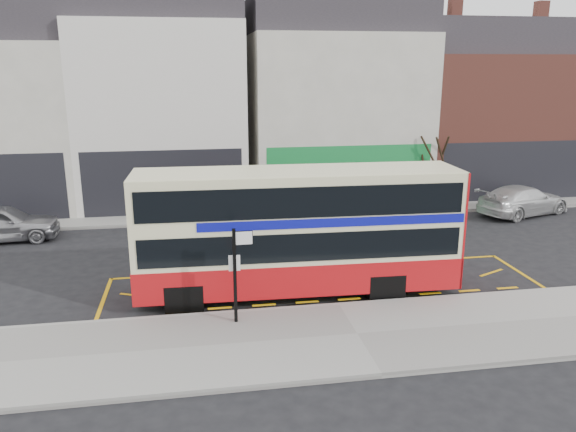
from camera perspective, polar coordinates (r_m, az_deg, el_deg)
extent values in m
plane|color=black|center=(17.32, 4.84, -8.82)|extent=(120.00, 120.00, 0.00)
cube|color=gray|center=(15.29, 7.03, -11.99)|extent=(40.00, 4.00, 0.15)
cube|color=gray|center=(16.96, 5.17, -9.09)|extent=(40.00, 0.15, 0.15)
cube|color=gray|center=(27.50, -0.82, 0.53)|extent=(50.00, 3.00, 0.15)
cube|color=beige|center=(31.88, -27.09, 8.08)|extent=(8.00, 8.00, 8.00)
cube|color=silver|center=(30.44, -12.50, 10.06)|extent=(8.00, 8.00, 9.00)
cube|color=#28262B|center=(30.47, -13.11, 20.21)|extent=(8.00, 7.20, 1.80)
cube|color=black|center=(26.91, -12.51, 3.17)|extent=(7.36, 0.06, 3.20)
cube|color=black|center=(26.97, -12.49, 2.77)|extent=(5.60, 0.04, 2.00)
cube|color=beige|center=(31.35, 4.43, 10.04)|extent=(9.00, 8.00, 8.50)
cube|color=#28262B|center=(31.32, 4.63, 19.47)|extent=(9.00, 7.20, 1.80)
cube|color=#157B36|center=(27.92, 6.29, 3.87)|extent=(8.28, 0.06, 3.20)
cube|color=black|center=(27.97, 6.27, 3.48)|extent=(6.30, 0.04, 2.00)
cube|color=brown|center=(34.68, 19.18, 8.92)|extent=(9.00, 8.00, 7.50)
cube|color=#28262B|center=(34.56, 19.87, 16.59)|extent=(9.00, 7.20, 1.80)
cube|color=brown|center=(32.52, 16.59, 19.29)|extent=(0.60, 0.60, 1.20)
cube|color=brown|center=(34.92, 24.30, 18.30)|extent=(0.60, 0.60, 1.20)
cube|color=black|center=(31.57, 22.26, 4.14)|extent=(8.28, 0.06, 3.20)
cube|color=black|center=(31.62, 22.20, 3.79)|extent=(6.30, 0.04, 2.00)
cube|color=beige|center=(17.29, 1.00, -1.28)|extent=(9.93, 2.54, 3.63)
cube|color=#AB0D12|center=(17.71, 0.98, -5.38)|extent=(9.97, 2.58, 0.99)
cube|color=#AB0D12|center=(18.67, 16.07, -0.64)|extent=(0.13, 2.28, 3.63)
cube|color=black|center=(17.37, 1.00, -2.06)|extent=(9.53, 2.59, 0.85)
cube|color=black|center=(17.02, 1.02, 2.27)|extent=(9.53, 2.59, 0.90)
cube|color=#0D1096|center=(17.32, 3.94, 0.33)|extent=(7.96, 2.53, 0.27)
cube|color=black|center=(17.40, -15.23, -3.35)|extent=(0.12, 2.06, 1.43)
cube|color=black|center=(16.98, -15.60, 1.68)|extent=(0.12, 2.06, 0.90)
cube|color=black|center=(17.15, -15.39, -0.65)|extent=(0.10, 1.57, 0.31)
cube|color=beige|center=(16.88, 1.03, 4.50)|extent=(9.92, 2.45, 0.11)
cylinder|color=black|center=(16.76, -10.51, -8.21)|extent=(0.90, 0.28, 0.90)
cylinder|color=black|center=(18.61, -10.26, -5.78)|extent=(0.90, 0.28, 0.90)
cylinder|color=black|center=(17.51, 9.99, -7.13)|extent=(0.90, 0.28, 0.90)
cylinder|color=black|center=(19.30, 8.19, -4.92)|extent=(0.90, 0.28, 0.90)
cube|color=black|center=(15.32, -5.42, -6.10)|extent=(0.09, 0.09, 2.67)
cube|color=white|center=(14.99, -4.50, -2.23)|extent=(0.48, 0.05, 0.39)
cube|color=white|center=(15.24, -5.47, -4.78)|extent=(0.31, 0.04, 0.45)
imported|color=#98989C|center=(25.70, -27.10, -0.66)|extent=(4.53, 2.06, 1.51)
imported|color=#474C50|center=(25.31, -0.03, 0.86)|extent=(4.93, 2.75, 1.54)
imported|color=#BEBEBE|center=(29.23, 22.77, 1.48)|extent=(5.25, 3.44, 1.41)
cylinder|color=#2E2314|center=(29.51, 14.23, 2.62)|extent=(0.24, 0.24, 1.71)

